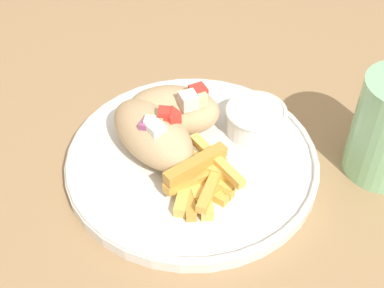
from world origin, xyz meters
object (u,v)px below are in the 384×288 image
object	(u,v)px
pita_sandwich_near	(153,134)
pita_sandwich_far	(174,110)
plate	(192,160)
sauce_ramekin	(256,118)
fries_pile	(198,177)

from	to	relation	value
pita_sandwich_near	pita_sandwich_far	xyz separation A→B (m)	(-0.01, 0.04, -0.00)
plate	sauce_ramekin	bearing A→B (deg)	69.38
pita_sandwich_near	fries_pile	bearing A→B (deg)	7.29
pita_sandwich_near	pita_sandwich_far	world-z (taller)	pita_sandwich_far
pita_sandwich_far	sauce_ramekin	distance (m)	0.09
pita_sandwich_near	fries_pile	world-z (taller)	pita_sandwich_near
pita_sandwich_near	sauce_ramekin	distance (m)	0.12
plate	fries_pile	world-z (taller)	fries_pile
plate	sauce_ramekin	distance (m)	0.09
pita_sandwich_near	pita_sandwich_far	size ratio (longest dim) A/B	1.06
plate	sauce_ramekin	size ratio (longest dim) A/B	3.96
fries_pile	sauce_ramekin	size ratio (longest dim) A/B	1.56
sauce_ramekin	pita_sandwich_near	bearing A→B (deg)	-124.60
plate	pita_sandwich_near	xyz separation A→B (m)	(-0.04, -0.02, 0.03)
pita_sandwich_far	pita_sandwich_near	bearing A→B (deg)	-113.58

